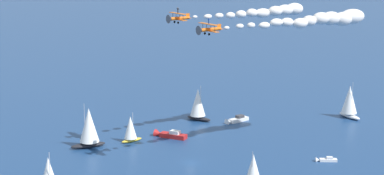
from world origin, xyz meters
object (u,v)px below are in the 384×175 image
Objects in this scene: motorboat_mid_cluster at (169,135)px; sailboat_far_stbd at (350,101)px; sailboat_far_port at (131,129)px; biplane_lead at (209,29)px; sailboat_trailing at (89,127)px; sailboat_near_centre at (198,104)px; sailboat_offshore at (253,168)px; biplane_wingman at (178,18)px; motorboat_outer_ring_a at (236,120)px; wingwalker_lead at (209,20)px; motorboat_ahead at (325,160)px; wingwalker_wingman at (178,10)px.

sailboat_far_stbd is at bearing -84.40° from motorboat_mid_cluster.
biplane_lead is (-30.49, -14.75, 32.82)m from sailboat_far_port.
sailboat_near_centre is at bearing -62.25° from sailboat_trailing.
sailboat_offshore is 1.11× the size of biplane_wingman.
motorboat_mid_cluster is 27.31m from motorboat_outer_ring_a.
motorboat_mid_cluster is at bearing 113.39° from motorboat_outer_ring_a.
wingwalker_lead is at bearing 42.93° from sailboat_offshore.
sailboat_offshore is 1.11× the size of biplane_lead.
sailboat_far_port is 47.17m from biplane_lead.
sailboat_offshore is at bearing 111.04° from motorboat_ahead.
sailboat_near_centre is at bearing -24.42° from wingwalker_wingman.
biplane_wingman reaches higher than sailboat_far_port.
biplane_wingman is at bearing -141.23° from sailboat_far_port.
motorboat_ahead is at bearing -115.61° from sailboat_trailing.
sailboat_far_stbd is at bearing -84.09° from sailboat_far_port.
biplane_wingman is (-21.67, 64.44, 32.22)m from sailboat_far_stbd.
motorboat_ahead is (-48.65, -22.04, -4.95)m from sailboat_near_centre.
motorboat_outer_ring_a is (43.09, 10.62, 0.25)m from motorboat_ahead.
motorboat_ahead is 48.11m from motorboat_mid_cluster.
wingwalker_lead is 17.08m from biplane_wingman.
sailboat_offshore reaches higher than motorboat_outer_ring_a.
motorboat_ahead is at bearing 144.02° from sailboat_far_stbd.
sailboat_near_centre is 57.98m from sailboat_offshore.
sailboat_far_port is 56.76m from motorboat_ahead.
motorboat_mid_cluster is at bearing 5.01° from wingwalker_lead.
sailboat_far_port is 46.35m from sailboat_offshore.
sailboat_far_stbd is 1.29× the size of motorboat_mid_cluster.
biplane_lead is at bearing -154.18° from sailboat_far_port.
sailboat_far_stbd is (-10.16, -49.99, 0.25)m from sailboat_near_centre.
biplane_wingman reaches higher than sailboat_far_stbd.
sailboat_offshore is 37.60m from wingwalker_lead.
sailboat_offshore is 54.15m from motorboat_outer_ring_a.
wingwalker_lead is (-42.93, 22.25, 38.30)m from motorboat_outer_ring_a.
wingwalker_wingman reaches higher than motorboat_ahead.
biplane_wingman reaches higher than sailboat_trailing.
sailboat_trailing is (-1.95, 12.30, 1.93)m from sailboat_far_port.
sailboat_trailing reaches higher than sailboat_far_stbd.
motorboat_outer_ring_a is (14.37, -49.30, -5.26)m from sailboat_trailing.
wingwalker_lead is at bearing 89.71° from motorboat_ahead.
motorboat_ahead is 3.87× the size of wingwalker_lead.
motorboat_mid_cluster reaches higher than motorboat_ahead.
sailboat_trailing is 51.62m from motorboat_outer_ring_a.
sailboat_far_port is 75.99m from sailboat_far_stbd.
sailboat_far_port is at bearing 38.77° from biplane_wingman.
motorboat_mid_cluster is (-16.40, 13.65, -4.59)m from sailboat_near_centre.
biplane_lead reaches higher than sailboat_near_centre.
sailboat_far_stbd is at bearing -35.98° from motorboat_ahead.
sailboat_near_centre is 7.75× the size of wingwalker_wingman.
sailboat_near_centre is 1.24× the size of motorboat_mid_cluster.
sailboat_far_port is 0.68× the size of sailboat_trailing.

